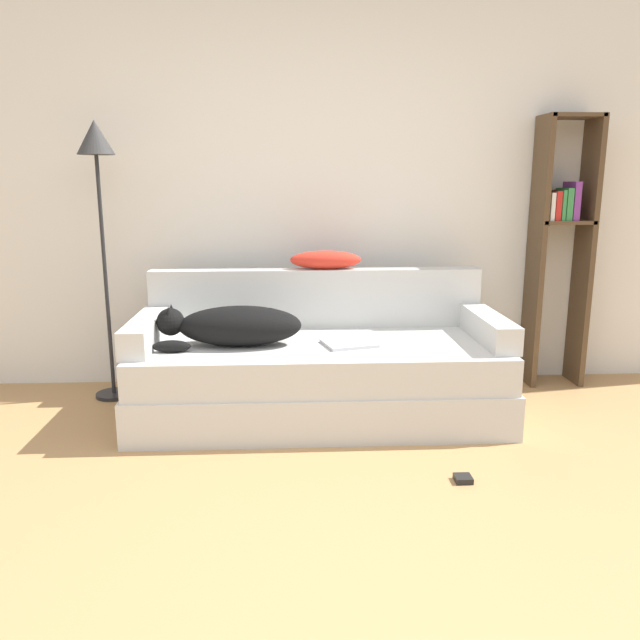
# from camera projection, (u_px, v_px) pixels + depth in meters

# --- Properties ---
(ground_plane) EXTENTS (20.00, 20.00, 0.00)m
(ground_plane) POSITION_uv_depth(u_px,v_px,m) (334.00, 597.00, 2.11)
(ground_plane) COLOR tan
(wall_back) EXTENTS (7.42, 0.06, 2.70)m
(wall_back) POSITION_uv_depth(u_px,v_px,m) (308.00, 186.00, 4.19)
(wall_back) COLOR silver
(wall_back) RESTS_ON ground_plane
(couch) EXTENTS (2.15, 0.95, 0.46)m
(couch) POSITION_uv_depth(u_px,v_px,m) (319.00, 379.00, 3.71)
(couch) COLOR silver
(couch) RESTS_ON ground_plane
(couch_backrest) EXTENTS (2.11, 0.15, 0.37)m
(couch_backrest) POSITION_uv_depth(u_px,v_px,m) (316.00, 298.00, 4.01)
(couch_backrest) COLOR silver
(couch_backrest) RESTS_ON couch
(couch_arm_left) EXTENTS (0.15, 0.76, 0.15)m
(couch_arm_left) POSITION_uv_depth(u_px,v_px,m) (146.00, 331.00, 3.59)
(couch_arm_left) COLOR silver
(couch_arm_left) RESTS_ON couch
(couch_arm_right) EXTENTS (0.15, 0.76, 0.15)m
(couch_arm_right) POSITION_uv_depth(u_px,v_px,m) (488.00, 327.00, 3.69)
(couch_arm_right) COLOR silver
(couch_arm_right) RESTS_ON couch
(dog) EXTENTS (0.82, 0.32, 0.24)m
(dog) POSITION_uv_depth(u_px,v_px,m) (233.00, 326.00, 3.54)
(dog) COLOR black
(dog) RESTS_ON couch
(laptop) EXTENTS (0.33, 0.31, 0.02)m
(laptop) POSITION_uv_depth(u_px,v_px,m) (349.00, 343.00, 3.58)
(laptop) COLOR #B7B7BC
(laptop) RESTS_ON couch
(throw_pillow) EXTENTS (0.45, 0.16, 0.12)m
(throw_pillow) POSITION_uv_depth(u_px,v_px,m) (326.00, 260.00, 3.97)
(throw_pillow) COLOR red
(throw_pillow) RESTS_ON couch_backrest
(bookshelf) EXTENTS (0.37, 0.26, 1.80)m
(bookshelf) POSITION_uv_depth(u_px,v_px,m) (561.00, 238.00, 4.17)
(bookshelf) COLOR #4C3823
(bookshelf) RESTS_ON ground_plane
(floor_lamp) EXTENTS (0.23, 0.23, 1.74)m
(floor_lamp) POSITION_uv_depth(u_px,v_px,m) (98.00, 176.00, 3.78)
(floor_lamp) COLOR #232326
(floor_lamp) RESTS_ON ground_plane
(power_adapter) EXTENTS (0.08, 0.08, 0.03)m
(power_adapter) POSITION_uv_depth(u_px,v_px,m) (463.00, 479.00, 2.92)
(power_adapter) COLOR black
(power_adapter) RESTS_ON ground_plane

